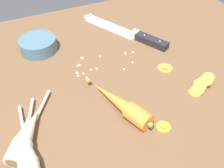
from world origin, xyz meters
The scene contains 11 objects.
ground_plane centered at (0.00, 0.00, -2.00)cm, with size 120.00×90.00×4.00cm, color brown.
chefs_knife centered at (13.83, 22.10, 0.65)cm, with size 19.23×32.24×4.18cm.
whole_carrot centered at (-0.95, -9.96, 2.10)cm, with size 10.08×20.28×4.20cm.
parsnip_front centered at (-22.99, -9.30, 1.98)cm, with size 13.13×18.61×4.00cm.
parsnip_mid_left centered at (-23.71, -13.79, 1.98)cm, with size 4.49×20.84×4.00cm.
parsnip_mid_right centered at (-23.48, -9.96, 1.98)cm, with size 7.83×17.44×4.00cm.
carrot_slice_stack centered at (21.12, -11.37, 1.07)cm, with size 8.57×5.11×3.48cm.
carrot_slice_stray_near centered at (16.89, -0.89, 0.36)cm, with size 4.30×4.30×0.70cm.
carrot_slice_stray_mid centered at (5.39, -18.26, 0.36)cm, with size 3.36×3.36×0.70cm.
prep_bowl centered at (-13.62, 22.46, 2.15)cm, with size 11.00×11.00×4.00cm.
mince_crumbs centered at (-0.24, 8.74, 0.34)cm, with size 19.41×10.38×0.88cm.
Camera 1 is at (-19.37, -45.51, 46.65)cm, focal length 41.01 mm.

